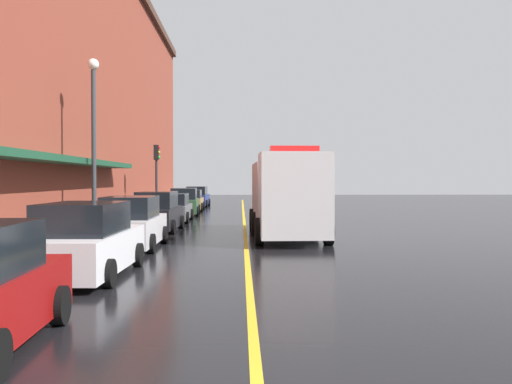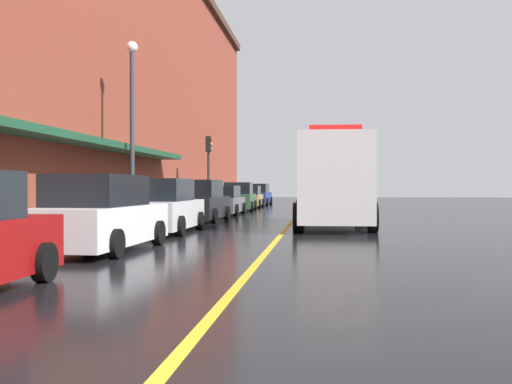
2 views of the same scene
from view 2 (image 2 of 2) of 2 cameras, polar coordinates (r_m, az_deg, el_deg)
ground_plane at (r=29.30m, az=3.82°, el=-2.47°), size 112.00×112.00×0.00m
sidewalk_left at (r=30.21m, az=-8.02°, el=-2.24°), size 2.40×70.00×0.15m
lane_center_stripe at (r=29.30m, az=3.82°, el=-2.46°), size 0.16×70.00×0.01m
brick_building_left at (r=32.64m, az=-21.77°, el=11.87°), size 13.92×64.00×15.93m
parked_car_1 at (r=14.71m, az=-14.63°, el=-2.18°), size 2.19×4.92×1.81m
parked_car_2 at (r=20.01m, az=-8.80°, el=-1.48°), size 2.01×4.65×1.79m
parked_car_3 at (r=26.06m, az=-5.29°, el=-0.99°), size 2.08×4.40×1.82m
parked_car_4 at (r=31.80m, az=-3.25°, el=-0.89°), size 2.10×4.58×1.58m
parked_car_5 at (r=37.45m, az=-1.63°, el=-0.54°), size 2.10×4.18×1.79m
parked_car_6 at (r=42.84m, az=-0.69°, el=-0.52°), size 1.98×4.19×1.58m
parked_car_7 at (r=48.71m, az=0.20°, el=-0.30°), size 2.09×4.39×1.76m
box_truck at (r=23.08m, az=7.29°, el=0.93°), size 2.91×8.75×3.56m
parking_meter_0 at (r=33.18m, az=-5.19°, el=-0.29°), size 0.14×0.18×1.33m
parking_meter_1 at (r=40.49m, az=-3.08°, el=-0.14°), size 0.14×0.18×1.33m
parking_meter_2 at (r=39.47m, az=-3.33°, el=-0.15°), size 0.14×0.18×1.33m
parking_meter_3 at (r=30.98m, az=-6.03°, el=-0.35°), size 0.14×0.18×1.33m
parking_meter_4 at (r=36.07m, az=-4.25°, el=-0.22°), size 0.14×0.18×1.33m
street_lamp_left at (r=23.50m, az=-11.76°, el=7.52°), size 0.44×0.44×6.94m
traffic_light_near at (r=34.83m, az=-4.55°, el=3.20°), size 0.38×0.36×4.30m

